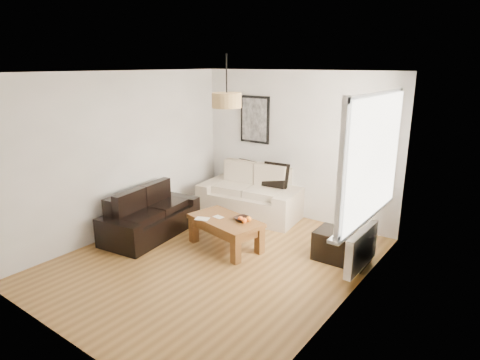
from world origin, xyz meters
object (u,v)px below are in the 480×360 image
Objects in this scene: sofa_leather at (151,213)px; ottoman at (342,247)px; coffee_table at (226,233)px; loveseat_cream at (251,192)px.

ottoman is at bearing -79.16° from sofa_leather.
sofa_leather is 1.47× the size of coffee_table.
loveseat_cream reaches higher than sofa_leather.
sofa_leather is (-0.81, -1.69, -0.09)m from loveseat_cream.
ottoman is at bearing -26.25° from loveseat_cream.
loveseat_cream is 1.45m from coffee_table.
loveseat_cream is 2.20m from ottoman.
ottoman is at bearing 21.77° from coffee_table.
loveseat_cream is at bearing 160.82° from ottoman.
ottoman is (1.59, 0.64, -0.02)m from coffee_table.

